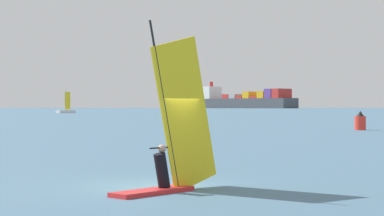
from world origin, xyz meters
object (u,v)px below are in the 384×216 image
windsurfer (171,145)px  channel_buoy (360,122)px  cargo_ship (244,101)px  small_sailboat (66,111)px

windsurfer → channel_buoy: 50.74m
cargo_ship → channel_buoy: (-142.84, -727.75, -7.95)m
cargo_ship → small_sailboat: (-178.97, -553.55, -7.95)m
channel_buoy → windsurfer: bearing=-116.9°
windsurfer → cargo_ship: cargo_ship is taller
windsurfer → cargo_ship: 790.62m
channel_buoy → small_sailboat: (-36.13, 174.21, -0.00)m
cargo_ship → small_sailboat: bearing=-51.8°
windsurfer → channel_buoy: (22.98, 45.24, -0.44)m
windsurfer → cargo_ship: bearing=-143.0°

